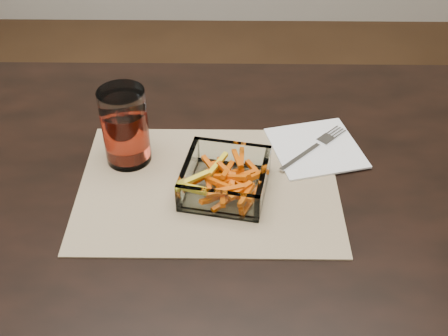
# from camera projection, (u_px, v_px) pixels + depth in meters

# --- Properties ---
(dining_table) EXTENTS (1.60, 0.90, 0.75)m
(dining_table) POSITION_uv_depth(u_px,v_px,m) (238.00, 231.00, 1.02)
(dining_table) COLOR black
(dining_table) RESTS_ON ground
(placemat) EXTENTS (0.45, 0.33, 0.00)m
(placemat) POSITION_uv_depth(u_px,v_px,m) (209.00, 186.00, 0.98)
(placemat) COLOR tan
(placemat) RESTS_ON dining_table
(glass_bowl) EXTENTS (0.16, 0.16, 0.05)m
(glass_bowl) POSITION_uv_depth(u_px,v_px,m) (225.00, 180.00, 0.96)
(glass_bowl) COLOR white
(glass_bowl) RESTS_ON placemat
(tumbler) EXTENTS (0.08, 0.08, 0.14)m
(tumbler) POSITION_uv_depth(u_px,v_px,m) (125.00, 129.00, 0.99)
(tumbler) COLOR white
(tumbler) RESTS_ON placemat
(napkin) EXTENTS (0.19, 0.19, 0.00)m
(napkin) POSITION_uv_depth(u_px,v_px,m) (316.00, 148.00, 1.06)
(napkin) COLOR white
(napkin) RESTS_ON placemat
(fork) EXTENTS (0.14, 0.14, 0.00)m
(fork) POSITION_uv_depth(u_px,v_px,m) (315.00, 147.00, 1.05)
(fork) COLOR silver
(fork) RESTS_ON napkin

